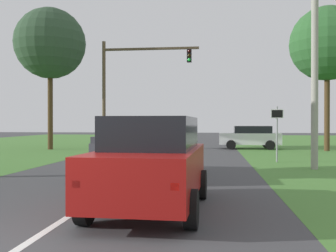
{
  "coord_description": "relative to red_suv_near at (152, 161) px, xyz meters",
  "views": [
    {
      "loc": [
        2.9,
        -5.3,
        1.89
      ],
      "look_at": [
        0.5,
        15.64,
        1.73
      ],
      "focal_mm": 42.13,
      "sensor_mm": 36.0,
      "label": 1
    }
  ],
  "objects": [
    {
      "name": "ground_plane",
      "position": [
        -1.58,
        9.17,
        -1.05
      ],
      "size": [
        120.0,
        120.0,
        0.0
      ],
      "primitive_type": "plane",
      "color": "#424244"
    },
    {
      "name": "lane_centre_stripe",
      "position": [
        -1.58,
        -1.83,
        -1.05
      ],
      "size": [
        0.16,
        42.73,
        0.01
      ],
      "primitive_type": "cube",
      "color": "white",
      "rests_on": "ground_plane"
    },
    {
      "name": "red_suv_near",
      "position": [
        0.0,
        0.0,
        0.0
      ],
      "size": [
        2.34,
        4.66,
        2.02
      ],
      "color": "#9E1411",
      "rests_on": "ground_plane"
    },
    {
      "name": "pickup_truck_lead",
      "position": [
        -1.32,
        5.34,
        -0.08
      ],
      "size": [
        2.39,
        5.1,
        1.88
      ],
      "color": "#4C515B",
      "rests_on": "ground_plane"
    },
    {
      "name": "traffic_light",
      "position": [
        -4.73,
        19.1,
        4.03
      ],
      "size": [
        6.94,
        0.4,
        7.76
      ],
      "color": "brown",
      "rests_on": "ground_plane"
    },
    {
      "name": "keep_moving_sign",
      "position": [
        4.38,
        10.94,
        0.66
      ],
      "size": [
        0.6,
        0.09,
        2.69
      ],
      "color": "gray",
      "rests_on": "ground_plane"
    },
    {
      "name": "oak_tree_right",
      "position": [
        9.0,
        19.25,
        6.21
      ],
      "size": [
        5.01,
        5.01,
        9.79
      ],
      "color": "#4C351E",
      "rests_on": "ground_plane"
    },
    {
      "name": "crossing_suv_far",
      "position": [
        4.01,
        20.77,
        -0.16
      ],
      "size": [
        4.41,
        2.14,
        1.68
      ],
      "color": "silver",
      "rests_on": "ground_plane"
    },
    {
      "name": "utility_pole_right",
      "position": [
        5.43,
        8.14,
        3.11
      ],
      "size": [
        0.28,
        0.28,
        8.32
      ],
      "primitive_type": "cylinder",
      "color": "#9E998E",
      "rests_on": "ground_plane"
    },
    {
      "name": "extra_tree_1",
      "position": [
        -10.29,
        18.59,
        6.53
      ],
      "size": [
        5.04,
        5.04,
        10.13
      ],
      "color": "#4C351E",
      "rests_on": "ground_plane"
    }
  ]
}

